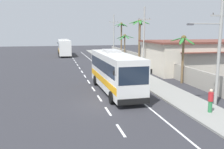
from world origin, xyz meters
TOP-DOWN VIEW (x-y plane):
  - ground_plane at (0.00, 0.00)m, footprint 160.00×160.00m
  - sidewalk_kerb at (6.80, 10.00)m, footprint 3.20×90.00m
  - lane_markings at (1.97, 14.97)m, footprint 3.40×71.84m
  - boundary_wall at (10.60, 14.00)m, footprint 0.24×60.00m
  - coach_bus_foreground at (1.86, 4.14)m, footprint 3.17×11.41m
  - coach_bus_far_lane at (-1.55, 41.07)m, footprint 3.05×11.51m
  - motorcycle_beside_bus at (4.30, 13.50)m, footprint 0.56×1.96m
  - pedestrian_near_kerb at (6.91, -3.80)m, footprint 0.36×0.36m
  - pedestrian_midwalk at (6.71, 12.14)m, footprint 0.36×0.36m
  - pedestrian_far_walk at (7.50, 18.16)m, footprint 0.36×0.36m
  - utility_pole_nearest at (8.48, -2.02)m, footprint 3.67×0.24m
  - utility_pole_mid at (8.77, 15.33)m, footprint 1.94×0.24m
  - utility_pole_far at (8.39, 32.69)m, footprint 2.04×0.24m
  - palm_nearest at (10.50, 34.49)m, footprint 2.93×2.72m
  - palm_second at (10.04, 30.10)m, footprint 3.58×3.96m
  - palm_third at (10.15, 6.39)m, footprint 2.64×2.83m
  - palm_fourth at (9.27, 18.76)m, footprint 3.43×3.38m
  - roadside_building at (16.14, 13.35)m, footprint 14.72×9.47m

SIDE VIEW (x-z plane):
  - ground_plane at x=0.00m, z-range 0.00..0.00m
  - lane_markings at x=1.97m, z-range 0.00..0.01m
  - sidewalk_kerb at x=6.80m, z-range 0.00..0.14m
  - motorcycle_beside_bus at x=4.30m, z-range -0.14..1.41m
  - boundary_wall at x=10.60m, z-range 0.00..1.87m
  - pedestrian_midwalk at x=6.71m, z-range 0.18..1.80m
  - pedestrian_far_walk at x=7.50m, z-range 0.17..1.80m
  - pedestrian_near_kerb at x=6.91m, z-range 0.18..1.87m
  - coach_bus_far_lane at x=-1.55m, z-range 0.08..4.01m
  - coach_bus_foreground at x=1.86m, z-range 0.08..4.04m
  - roadside_building at x=16.14m, z-range 0.02..4.45m
  - palm_second at x=10.04m, z-range 1.37..6.50m
  - palm_third at x=10.15m, z-range 1.26..6.60m
  - utility_pole_nearest at x=8.48m, z-range 0.27..8.80m
  - utility_pole_far at x=8.39m, z-range 0.17..9.25m
  - utility_pole_mid at x=8.77m, z-range 0.15..9.29m
  - palm_fourth at x=9.27m, z-range 1.37..9.00m
  - palm_nearest at x=10.50m, z-range 1.43..8.99m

